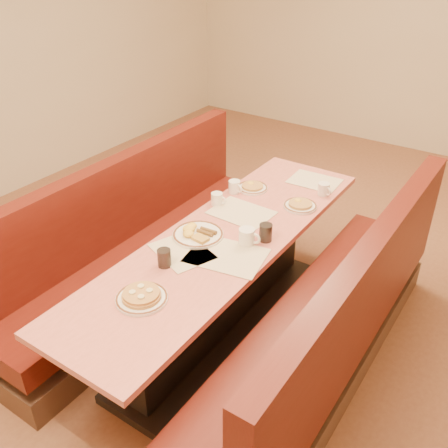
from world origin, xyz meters
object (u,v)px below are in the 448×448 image
Objects in this scene: booth_right at (329,331)px; soda_tumbler_mid at (266,233)px; coffee_mug_a at (247,236)px; soda_tumbler_near at (164,258)px; eggs_plate at (197,234)px; coffee_mug_c at (324,189)px; pancake_plate at (142,297)px; diner_table at (225,286)px; coffee_mug_d at (235,187)px; coffee_mug_b at (217,199)px; booth_left at (141,252)px.

booth_right is 0.69m from soda_tumbler_mid.
coffee_mug_a is 1.29× the size of soda_tumbler_near.
coffee_mug_c is at bearing 66.59° from eggs_plate.
eggs_plate is (-0.13, 0.64, -0.00)m from pancake_plate.
coffee_mug_a reaches higher than coffee_mug_c.
diner_table is at bearing 88.57° from pancake_plate.
coffee_mug_a is at bearing 178.96° from booth_right.
coffee_mug_d reaches higher than coffee_mug_c.
soda_tumbler_near is (0.16, -0.97, 0.01)m from coffee_mug_d.
soda_tumbler_near reaches higher than diner_table.
coffee_mug_a is 0.68m from coffee_mug_d.
coffee_mug_a is at bearing 18.38° from eggs_plate.
coffee_mug_d is (-0.43, 0.52, -0.01)m from coffee_mug_a.
pancake_plate is at bearing -91.43° from diner_table.
booth_right is at bearing -11.95° from soda_tumbler_mid.
soda_tumbler_near is at bearing -152.72° from booth_right.
soda_tumbler_mid is (0.34, 0.54, 0.00)m from soda_tumbler_near.
coffee_mug_d is 1.12× the size of soda_tumbler_near.
pancake_plate is 0.66m from eggs_plate.
diner_table is 22.27× the size of coffee_mug_b.
eggs_plate is 0.64m from coffee_mug_d.
soda_tumbler_mid is at bearing 74.13° from pancake_plate.
booth_right reaches higher than coffee_mug_c.
coffee_mug_b is at bearing -110.51° from coffee_mug_c.
pancake_plate is at bearing -105.87° from soda_tumbler_mid.
coffee_mug_d is 0.98m from soda_tumbler_near.
coffee_mug_a is (-0.58, 0.01, 0.44)m from booth_right.
diner_table is 0.59m from coffee_mug_b.
soda_tumbler_mid is at bearing -68.80° from coffee_mug_c.
eggs_plate is at bearing -88.97° from coffee_mug_c.
coffee_mug_b is at bearing 34.77° from booth_left.
coffee_mug_b is 0.95× the size of coffee_mug_d.
diner_table is 18.39× the size of coffee_mug_a.
booth_right is (0.73, 0.00, -0.01)m from diner_table.
soda_tumbler_mid is at bearing 6.48° from booth_left.
booth_right is 1.13m from pancake_plate.
coffee_mug_d reaches higher than diner_table.
soda_tumbler_mid is (0.50, -0.43, 0.01)m from coffee_mug_d.
coffee_mug_b is 0.76m from coffee_mug_c.
booth_left reaches higher than coffee_mug_b.
soda_tumbler_mid is (0.50, -0.21, 0.01)m from coffee_mug_b.
eggs_plate is at bearing 95.24° from soda_tumbler_near.
soda_tumbler_near is (0.03, -0.35, 0.03)m from eggs_plate.
booth_right reaches higher than coffee_mug_d.
coffee_mug_b is 0.22m from coffee_mug_d.
coffee_mug_a reaches higher than eggs_plate.
diner_table is at bearing -52.67° from coffee_mug_b.
diner_table is 0.46m from coffee_mug_a.
coffee_mug_a reaches higher than diner_table.
eggs_plate is 2.84× the size of soda_tumbler_mid.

